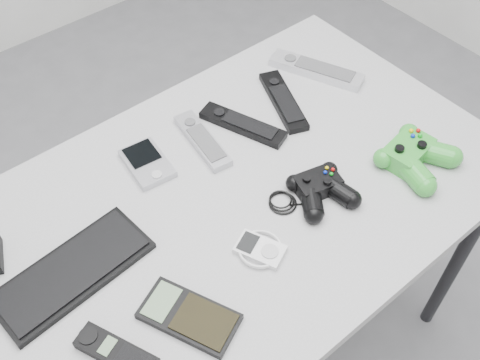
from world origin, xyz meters
TOP-DOWN VIEW (x-y plane):
  - floor at (0.00, 0.00)m, footprint 3.50×3.50m
  - desk at (-0.02, -0.09)m, footprint 1.11×0.72m
  - pda_keyboard at (-0.39, -0.05)m, footprint 0.30×0.15m
  - pda at (-0.13, 0.09)m, footprint 0.09×0.13m
  - remote_silver_a at (-0.00, 0.07)m, footprint 0.07×0.19m
  - remote_black_a at (0.10, 0.05)m, footprint 0.12×0.21m
  - remote_black_b at (0.22, 0.05)m, footprint 0.12×0.21m
  - remote_silver_b at (0.36, 0.08)m, footprint 0.14×0.24m
  - cordless_handset at (-0.41, -0.23)m, footprint 0.10×0.15m
  - calculator at (-0.27, -0.26)m, footprint 0.15×0.19m
  - mp3_player at (-0.09, -0.23)m, footprint 0.11×0.12m
  - controller_black at (0.10, -0.20)m, footprint 0.24×0.19m
  - controller_green at (0.31, -0.27)m, footprint 0.17×0.18m

SIDE VIEW (x-z plane):
  - floor at x=0.00m, z-range 0.00..0.00m
  - desk at x=-0.02m, z-range 0.31..1.05m
  - mp3_player at x=-0.09m, z-range 0.75..0.76m
  - calculator at x=-0.27m, z-range 0.75..0.76m
  - pda_keyboard at x=-0.39m, z-range 0.75..0.76m
  - remote_black_b at x=0.22m, z-range 0.75..0.77m
  - pda at x=-0.13m, z-range 0.75..0.77m
  - remote_silver_a at x=0.00m, z-range 0.75..0.77m
  - remote_black_a at x=0.10m, z-range 0.75..0.77m
  - cordless_handset at x=-0.41m, z-range 0.75..0.77m
  - remote_silver_b at x=0.36m, z-range 0.75..0.77m
  - controller_black at x=0.10m, z-range 0.75..0.79m
  - controller_green at x=0.31m, z-range 0.75..0.80m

